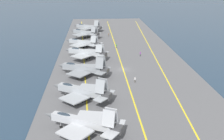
{
  "coord_description": "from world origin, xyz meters",
  "views": [
    {
      "loc": [
        -86.76,
        9.69,
        30.32
      ],
      "look_at": [
        -7.72,
        4.2,
        2.9
      ],
      "focal_mm": 45.0,
      "sensor_mm": 36.0,
      "label": 1
    }
  ],
  "objects": [
    {
      "name": "parked_jet_fourth",
      "position": [
        -5.0,
        12.84,
        2.78
      ],
      "size": [
        12.76,
        17.09,
        6.6
      ],
      "color": "gray",
      "rests_on": "carrier_deck"
    },
    {
      "name": "parked_jet_second",
      "position": [
        -38.28,
        11.9,
        2.94
      ],
      "size": [
        12.44,
        16.84,
        6.41
      ],
      "color": "#A8AAAF",
      "rests_on": "carrier_deck"
    },
    {
      "name": "parked_jet_sixth",
      "position": [
        29.47,
        13.87,
        2.6
      ],
      "size": [
        13.42,
        16.39,
        5.73
      ],
      "color": "#9EA3A8",
      "rests_on": "carrier_deck"
    },
    {
      "name": "parked_jet_third",
      "position": [
        -22.62,
        12.71,
        2.8
      ],
      "size": [
        13.17,
        16.33,
        6.52
      ],
      "color": "#93999E",
      "rests_on": "carrier_deck"
    },
    {
      "name": "deck_stripe_foul_line",
      "position": [
        0.0,
        -12.62,
        0.4
      ],
      "size": [
        193.97,
        12.49,
        0.01
      ],
      "primitive_type": "cube",
      "rotation": [
        0.0,
        0.0,
        -0.06
      ],
      "color": "yellow",
      "rests_on": "carrier_deck"
    },
    {
      "name": "parked_jet_eighth",
      "position": [
        65.01,
        12.31,
        2.86
      ],
      "size": [
        12.92,
        16.61,
        6.34
      ],
      "color": "gray",
      "rests_on": "carrier_deck"
    },
    {
      "name": "crew_white_vest",
      "position": [
        -12.07,
        -2.12,
        1.33
      ],
      "size": [
        0.44,
        0.37,
        1.69
      ],
      "color": "#4C473D",
      "rests_on": "carrier_deck"
    },
    {
      "name": "carrier_deck",
      "position": [
        0.0,
        0.0,
        0.2
      ],
      "size": [
        215.91,
        45.88,
        0.4
      ],
      "primitive_type": "cube",
      "color": "#565659",
      "rests_on": "ground"
    },
    {
      "name": "deck_stripe_centerline",
      "position": [
        0.0,
        0.0,
        0.4
      ],
      "size": [
        194.32,
        0.36,
        0.01
      ],
      "primitive_type": "cube",
      "color": "yellow",
      "rests_on": "carrier_deck"
    },
    {
      "name": "deck_stripe_edge_line",
      "position": [
        0.0,
        12.62,
        0.4
      ],
      "size": [
        194.16,
        8.77,
        0.01
      ],
      "primitive_type": "cube",
      "rotation": [
        0.0,
        0.0,
        0.04
      ],
      "color": "yellow",
      "rests_on": "carrier_deck"
    },
    {
      "name": "parked_jet_fifth",
      "position": [
        12.23,
        12.42,
        3.08
      ],
      "size": [
        13.2,
        16.92,
        6.17
      ],
      "color": "#9EA3A8",
      "rests_on": "carrier_deck"
    },
    {
      "name": "parked_jet_seventh",
      "position": [
        48.65,
        13.49,
        3.01
      ],
      "size": [
        14.08,
        15.89,
        6.06
      ],
      "color": "gray",
      "rests_on": "carrier_deck"
    },
    {
      "name": "crew_purple_vest",
      "position": [
        14.76,
        -8.11,
        1.4
      ],
      "size": [
        0.33,
        0.42,
        1.82
      ],
      "color": "#232328",
      "rests_on": "carrier_deck"
    },
    {
      "name": "crew_green_vest",
      "position": [
        27.78,
        -0.05,
        1.33
      ],
      "size": [
        0.45,
        0.46,
        1.7
      ],
      "color": "#4C473D",
      "rests_on": "carrier_deck"
    },
    {
      "name": "ground_plane",
      "position": [
        0.0,
        0.0,
        0.0
      ],
      "size": [
        2000.0,
        2000.0,
        0.0
      ],
      "primitive_type": "plane",
      "color": "#23384C"
    },
    {
      "name": "crew_brown_vest",
      "position": [
        50.51,
        1.77,
        1.4
      ],
      "size": [
        0.45,
        0.4,
        1.81
      ],
      "color": "#4C473D",
      "rests_on": "carrier_deck"
    }
  ]
}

